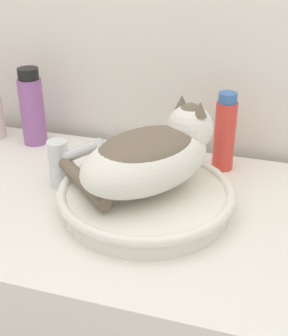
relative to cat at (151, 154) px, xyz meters
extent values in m
cylinder|color=white|center=(-0.01, -0.01, -0.10)|extent=(0.34, 0.34, 0.04)
torus|color=white|center=(-0.01, -0.01, -0.08)|extent=(0.36, 0.36, 0.02)
ellipsoid|color=silver|center=(-0.01, -0.01, -0.01)|extent=(0.30, 0.33, 0.12)
ellipsoid|color=#6B5B4C|center=(-0.01, -0.01, 0.02)|extent=(0.23, 0.26, 0.05)
sphere|color=silver|center=(0.06, 0.08, 0.03)|extent=(0.10, 0.10, 0.10)
sphere|color=#6B5B4C|center=(0.06, 0.08, 0.06)|extent=(0.05, 0.05, 0.05)
cone|color=#6B5B4C|center=(0.08, 0.07, 0.08)|extent=(0.03, 0.03, 0.03)
cone|color=#6B5B4C|center=(0.04, 0.10, 0.08)|extent=(0.03, 0.03, 0.03)
cylinder|color=#6B5B4C|center=(-0.13, -0.05, -0.05)|extent=(0.17, 0.16, 0.03)
cylinder|color=silver|center=(-0.22, 0.02, -0.09)|extent=(0.04, 0.04, 0.06)
cylinder|color=silver|center=(-0.16, 0.01, -0.03)|extent=(0.12, 0.04, 0.08)
cylinder|color=silver|center=(-0.22, 0.02, -0.03)|extent=(0.05, 0.05, 0.05)
cylinder|color=#DB3D33|center=(0.12, 0.21, -0.04)|extent=(0.05, 0.05, 0.17)
cylinder|color=#3866AD|center=(0.12, 0.21, 0.06)|extent=(0.04, 0.04, 0.02)
cylinder|color=#93569E|center=(-0.38, 0.21, -0.03)|extent=(0.06, 0.06, 0.17)
cylinder|color=black|center=(-0.38, 0.21, 0.07)|extent=(0.05, 0.05, 0.03)
camera|label=1|loc=(0.23, -0.79, 0.41)|focal=50.00mm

